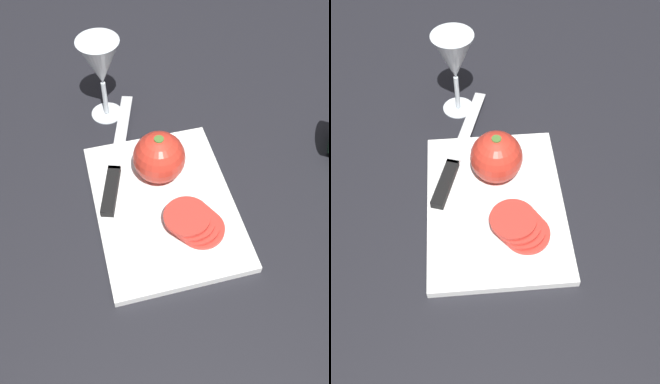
% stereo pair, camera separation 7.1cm
% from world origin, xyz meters
% --- Properties ---
extents(ground_plane, '(3.00, 3.00, 0.00)m').
position_xyz_m(ground_plane, '(0.00, 0.00, 0.00)').
color(ground_plane, black).
extents(cutting_board, '(0.30, 0.22, 0.01)m').
position_xyz_m(cutting_board, '(0.07, 0.01, 0.01)').
color(cutting_board, white).
rests_on(cutting_board, ground_plane).
extents(wine_glass, '(0.08, 0.08, 0.16)m').
position_xyz_m(wine_glass, '(-0.18, -0.05, 0.11)').
color(wine_glass, silver).
rests_on(wine_glass, ground_plane).
extents(whole_tomato, '(0.09, 0.09, 0.09)m').
position_xyz_m(whole_tomato, '(0.01, 0.01, 0.06)').
color(whole_tomato, red).
rests_on(whole_tomato, cutting_board).
extents(knife, '(0.28, 0.11, 0.01)m').
position_xyz_m(knife, '(-0.00, -0.06, 0.02)').
color(knife, silver).
rests_on(knife, cutting_board).
extents(tomato_slice_stack_near, '(0.09, 0.09, 0.03)m').
position_xyz_m(tomato_slice_stack_near, '(0.13, 0.04, 0.03)').
color(tomato_slice_stack_near, red).
rests_on(tomato_slice_stack_near, cutting_board).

